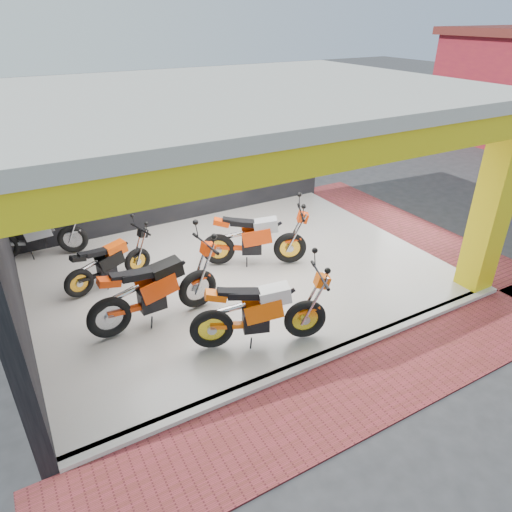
{
  "coord_description": "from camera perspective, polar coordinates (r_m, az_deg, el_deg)",
  "views": [
    {
      "loc": [
        -3.72,
        -5.3,
        4.82
      ],
      "look_at": [
        -0.12,
        1.06,
        0.9
      ],
      "focal_mm": 32.0,
      "sensor_mm": 36.0,
      "label": 1
    }
  ],
  "objects": [
    {
      "name": "paver_right",
      "position": [
        12.21,
        18.25,
        3.55
      ],
      "size": [
        1.4,
        7.0,
        0.03
      ],
      "primitive_type": "cube",
      "color": "maroon",
      "rests_on": "ground"
    },
    {
      "name": "paver_front",
      "position": [
        7.02,
        12.95,
        -15.93
      ],
      "size": [
        9.0,
        1.4,
        0.03
      ],
      "primitive_type": "cube",
      "color": "maroon",
      "rests_on": "ground"
    },
    {
      "name": "moto_row_c",
      "position": [
        9.33,
        -14.79,
        0.84
      ],
      "size": [
        2.0,
        1.13,
        1.15
      ],
      "primitive_type": null,
      "rotation": [
        0.0,
        0.0,
        0.24
      ],
      "color": "black",
      "rests_on": "showroom_floor"
    },
    {
      "name": "moto_hero",
      "position": [
        7.24,
        6.28,
        -5.69
      ],
      "size": [
        2.47,
        1.58,
        1.41
      ],
      "primitive_type": null,
      "rotation": [
        0.0,
        0.0,
        -0.34
      ],
      "color": "#FF600A",
      "rests_on": "showroom_floor"
    },
    {
      "name": "showroom_ceiling",
      "position": [
        8.29,
        -2.64,
        19.72
      ],
      "size": [
        8.4,
        6.4,
        0.2
      ],
      "primitive_type": "cube",
      "color": "beige",
      "rests_on": "corner_column"
    },
    {
      "name": "corner_column",
      "position": [
        9.27,
        27.48,
        5.62
      ],
      "size": [
        0.5,
        0.5,
        3.5
      ],
      "primitive_type": "cube",
      "color": "yellow",
      "rests_on": "ground"
    },
    {
      "name": "back_wall",
      "position": [
        11.47,
        -9.69,
        12.3
      ],
      "size": [
        8.2,
        0.2,
        3.5
      ],
      "primitive_type": "cube",
      "color": "black",
      "rests_on": "ground"
    },
    {
      "name": "ground",
      "position": [
        8.08,
        4.49,
        -8.54
      ],
      "size": [
        80.0,
        80.0,
        0.0
      ],
      "primitive_type": "plane",
      "color": "#2D2D30",
      "rests_on": "ground"
    },
    {
      "name": "moto_row_b",
      "position": [
        7.98,
        -7.46,
        -1.95
      ],
      "size": [
        2.48,
        1.05,
        1.49
      ],
      "primitive_type": null,
      "rotation": [
        0.0,
        0.0,
        0.06
      ],
      "color": "#E93A09",
      "rests_on": "showroom_floor"
    },
    {
      "name": "floor_kerb",
      "position": [
        7.42,
        8.96,
        -12.26
      ],
      "size": [
        8.0,
        0.2,
        0.1
      ],
      "primitive_type": "cube",
      "color": "white",
      "rests_on": "ground"
    },
    {
      "name": "moto_row_a",
      "position": [
        9.4,
        4.34,
        2.84
      ],
      "size": [
        2.44,
        1.81,
        1.41
      ],
      "primitive_type": null,
      "rotation": [
        0.0,
        0.0,
        -0.47
      ],
      "color": "#F7400A",
      "rests_on": "showroom_floor"
    },
    {
      "name": "showroom_floor",
      "position": [
        9.49,
        -2.17,
        -2.0
      ],
      "size": [
        8.0,
        6.0,
        0.1
      ],
      "primitive_type": "cube",
      "color": "white",
      "rests_on": "ground"
    },
    {
      "name": "header_beam_right",
      "position": [
        10.74,
        17.89,
        18.82
      ],
      "size": [
        0.3,
        6.4,
        0.4
      ],
      "primitive_type": "cube",
      "color": "yellow",
      "rests_on": "corner_column"
    },
    {
      "name": "moto_row_d",
      "position": [
        10.61,
        -22.21,
        3.48
      ],
      "size": [
        2.28,
        1.35,
        1.31
      ],
      "primitive_type": null,
      "rotation": [
        0.0,
        0.0,
        -0.28
      ],
      "color": "#96989D",
      "rests_on": "showroom_floor"
    },
    {
      "name": "header_beam_front",
      "position": [
        5.89,
        11.23,
        12.72
      ],
      "size": [
        8.4,
        0.3,
        0.4
      ],
      "primitive_type": "cube",
      "color": "yellow",
      "rests_on": "corner_column"
    }
  ]
}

